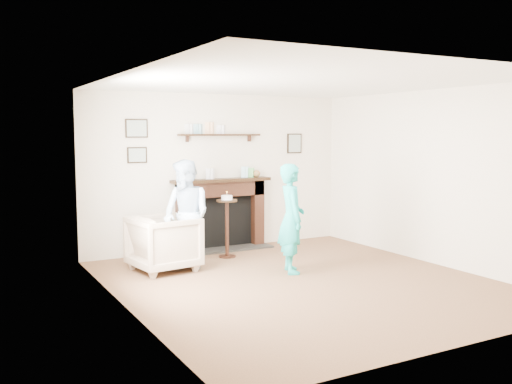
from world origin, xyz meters
The scene contains 6 objects.
ground centered at (0.00, 0.00, 0.00)m, with size 5.00×5.00×0.00m, color brown.
room_shell centered at (0.00, 0.69, 1.62)m, with size 4.54×5.02×2.52m.
armchair centered at (-1.31, 1.44, 0.00)m, with size 0.81×0.84×0.76m, color tan.
man centered at (-1.01, 1.37, 0.00)m, with size 0.74×0.58×1.52m, color silver.
woman centered at (0.16, 0.52, 0.00)m, with size 0.54×0.35×1.48m, color #20B2B8.
pedestal_table centered at (-0.19, 1.80, 0.62)m, with size 0.31×0.31×1.01m.
Camera 1 is at (-3.89, -5.90, 1.88)m, focal length 40.00 mm.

